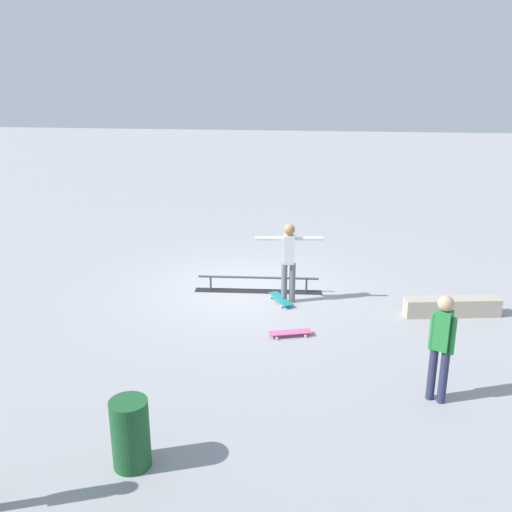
{
  "coord_description": "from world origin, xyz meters",
  "views": [
    {
      "loc": [
        -1.51,
        12.2,
        4.94
      ],
      "look_at": [
        -0.33,
        0.62,
        1.0
      ],
      "focal_mm": 41.35,
      "sensor_mm": 36.0,
      "label": 1
    }
  ],
  "objects": [
    {
      "name": "grind_rail",
      "position": [
        -0.33,
        0.12,
        0.15
      ],
      "size": [
        2.82,
        0.36,
        0.35
      ],
      "rotation": [
        0.0,
        0.0,
        0.04
      ],
      "color": "black",
      "rests_on": "ground_plane"
    },
    {
      "name": "skater_main",
      "position": [
        -1.01,
        0.64,
        1.0
      ],
      "size": [
        1.38,
        0.24,
        1.72
      ],
      "rotation": [
        0.0,
        0.0,
        0.09
      ],
      "color": "slate",
      "rests_on": "ground_plane"
    },
    {
      "name": "bystander_green_shirt",
      "position": [
        -3.43,
        4.19,
        0.97
      ],
      "size": [
        0.38,
        0.28,
        1.71
      ],
      "rotation": [
        0.0,
        0.0,
        5.8
      ],
      "color": "#2D3351",
      "rests_on": "ground_plane"
    },
    {
      "name": "loose_skateboard_pink",
      "position": [
        -1.13,
        2.26,
        0.07
      ],
      "size": [
        0.82,
        0.41,
        0.09
      ],
      "rotation": [
        0.0,
        0.0,
        0.27
      ],
      "color": "#E05993",
      "rests_on": "ground_plane"
    },
    {
      "name": "trash_bin",
      "position": [
        0.69,
        6.12,
        0.47
      ],
      "size": [
        0.49,
        0.49,
        0.93
      ],
      "primitive_type": "cylinder",
      "color": "#1E592D",
      "rests_on": "ground_plane"
    },
    {
      "name": "skate_ledge",
      "position": [
        -4.33,
        0.98,
        0.18
      ],
      "size": [
        1.94,
        0.63,
        0.37
      ],
      "primitive_type": "cube",
      "rotation": [
        0.0,
        0.0,
        0.15
      ],
      "color": "#B2A893",
      "rests_on": "ground_plane"
    },
    {
      "name": "skateboard_main",
      "position": [
        -0.86,
        0.67,
        0.07
      ],
      "size": [
        0.56,
        0.8,
        0.09
      ],
      "rotation": [
        0.0,
        0.0,
        5.21
      ],
      "color": "teal",
      "rests_on": "ground_plane"
    },
    {
      "name": "ground_plane",
      "position": [
        0.0,
        0.0,
        0.0
      ],
      "size": [
        60.0,
        60.0,
        0.0
      ],
      "primitive_type": "plane",
      "color": "#9E9EA3"
    }
  ]
}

